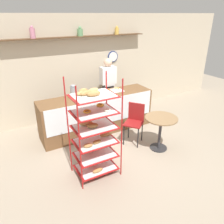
% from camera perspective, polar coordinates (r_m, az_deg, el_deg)
% --- Properties ---
extents(ground_plane, '(14.00, 14.00, 0.00)m').
position_cam_1_polar(ground_plane, '(4.68, 2.38, -10.68)').
color(ground_plane, gray).
extents(back_wall, '(10.00, 0.30, 2.70)m').
position_cam_1_polar(back_wall, '(6.00, -8.68, 11.31)').
color(back_wall, beige).
rests_on(back_wall, ground_plane).
extents(display_counter, '(2.75, 0.66, 0.94)m').
position_cam_1_polar(display_counter, '(5.31, -3.82, -0.38)').
color(display_counter, brown).
rests_on(display_counter, ground_plane).
extents(pastry_rack, '(0.77, 0.56, 1.80)m').
position_cam_1_polar(pastry_rack, '(3.72, -4.80, -5.23)').
color(pastry_rack, '#A51919').
rests_on(pastry_rack, ground_plane).
extents(person_worker, '(0.41, 0.23, 1.67)m').
position_cam_1_polar(person_worker, '(5.83, -1.04, 6.63)').
color(person_worker, '#282833').
rests_on(person_worker, ground_plane).
extents(cafe_table, '(0.67, 0.67, 0.74)m').
position_cam_1_polar(cafe_table, '(4.67, 12.58, -3.47)').
color(cafe_table, '#262628').
rests_on(cafe_table, ground_plane).
extents(cafe_chair, '(0.53, 0.53, 0.90)m').
position_cam_1_polar(cafe_chair, '(4.85, 5.98, -1.80)').
color(cafe_chair, black).
rests_on(cafe_chair, ground_plane).
extents(coffee_carafe, '(0.14, 0.14, 0.34)m').
position_cam_1_polar(coffee_carafe, '(4.89, -10.04, 5.10)').
color(coffee_carafe, gray).
rests_on(coffee_carafe, display_counter).
extents(donut_tray_counter, '(0.49, 0.31, 0.05)m').
position_cam_1_polar(donut_tray_counter, '(5.41, 0.29, 5.68)').
color(donut_tray_counter, silver).
rests_on(donut_tray_counter, display_counter).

